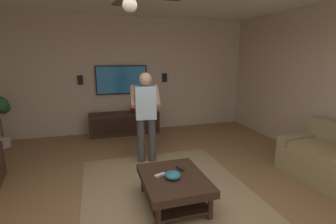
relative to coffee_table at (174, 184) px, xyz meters
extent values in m
plane|color=olive|center=(-0.12, 0.12, -0.30)|extent=(8.74, 8.74, 0.00)
cube|color=#BCA893|center=(3.57, 0.12, 1.13)|extent=(0.10, 6.57, 2.85)
cube|color=#9E8460|center=(0.20, 0.00, -0.29)|extent=(3.03, 2.36, 0.01)
cube|color=#93845B|center=(0.50, -2.48, -0.01)|extent=(0.21, 0.85, 0.58)
cube|color=#332116|center=(0.00, 0.00, 0.05)|extent=(1.00, 0.80, 0.10)
cylinder|color=#332116|center=(0.42, -0.32, -0.15)|extent=(0.07, 0.07, 0.30)
cylinder|color=#332116|center=(0.42, 0.32, -0.15)|extent=(0.07, 0.07, 0.30)
cylinder|color=#332116|center=(-0.42, -0.32, -0.15)|extent=(0.07, 0.07, 0.30)
cylinder|color=#332116|center=(-0.42, 0.32, -0.15)|extent=(0.07, 0.07, 0.30)
cube|color=black|center=(0.00, 0.00, -0.20)|extent=(0.88, 0.68, 0.03)
cube|color=#332116|center=(3.24, 0.24, -0.02)|extent=(0.44, 1.70, 0.55)
cube|color=black|center=(3.01, 0.24, -0.02)|extent=(0.01, 1.56, 0.39)
cube|color=black|center=(3.48, 0.24, 1.04)|extent=(0.05, 1.27, 0.71)
cube|color=#2672BE|center=(3.45, 0.24, 1.04)|extent=(0.01, 1.21, 0.65)
cylinder|color=#3F3F3F|center=(1.43, -0.04, 0.11)|extent=(0.14, 0.14, 0.82)
cylinder|color=#3F3F3F|center=(1.46, 0.15, 0.11)|extent=(0.14, 0.14, 0.82)
cube|color=silver|center=(1.45, 0.05, 0.81)|extent=(0.27, 0.39, 0.58)
sphere|color=tan|center=(1.45, 0.05, 1.23)|extent=(0.22, 0.22, 0.22)
cylinder|color=tan|center=(1.59, -0.19, 0.90)|extent=(0.49, 0.16, 0.37)
cylinder|color=tan|center=(1.66, 0.25, 0.90)|extent=(0.49, 0.16, 0.37)
cube|color=white|center=(1.82, 0.00, 0.80)|extent=(0.05, 0.06, 0.16)
cylinder|color=#B7B2A8|center=(3.07, 2.86, -0.18)|extent=(0.28, 0.28, 0.24)
cylinder|color=brown|center=(3.07, 2.86, 0.14)|extent=(0.04, 0.04, 0.39)
sphere|color=#235B2D|center=(3.02, 2.76, 0.59)|extent=(0.23, 0.23, 0.23)
sphere|color=#235B2D|center=(3.13, 2.79, 0.56)|extent=(0.28, 0.28, 0.28)
ellipsoid|color=teal|center=(-0.05, 0.03, 0.15)|extent=(0.20, 0.20, 0.09)
cube|color=white|center=(0.07, 0.17, 0.12)|extent=(0.10, 0.16, 0.02)
cube|color=black|center=(0.16, -0.14, 0.12)|extent=(0.16, 0.08, 0.02)
sphere|color=red|center=(3.28, -0.03, 0.36)|extent=(0.22, 0.22, 0.22)
cube|color=black|center=(3.49, -0.87, 1.07)|extent=(0.06, 0.12, 0.22)
cube|color=black|center=(3.49, 1.22, 1.06)|extent=(0.06, 0.12, 0.22)
sphere|color=silver|center=(0.09, 0.48, 2.16)|extent=(0.16, 0.16, 0.16)
cube|color=brown|center=(0.41, 0.53, 2.26)|extent=(0.57, 0.20, 0.02)
camera|label=1|loc=(-2.78, 0.91, 1.62)|focal=26.46mm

